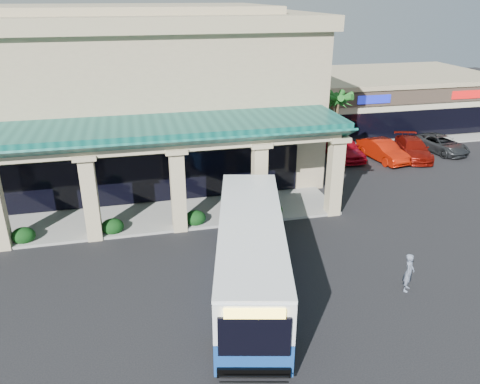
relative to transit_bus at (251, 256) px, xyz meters
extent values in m
plane|color=black|center=(0.58, 1.08, -1.64)|extent=(110.00, 110.00, 0.00)
imported|color=slate|center=(6.66, -1.70, -0.75)|extent=(0.75, 0.77, 1.78)
imported|color=#9E0714|center=(11.55, 15.62, -0.78)|extent=(2.03, 5.04, 1.72)
imported|color=#AD1806|center=(14.29, 14.40, -0.85)|extent=(2.44, 5.02, 1.59)
imported|color=maroon|center=(16.93, 14.41, -0.89)|extent=(3.39, 5.55, 1.50)
imported|color=#2A2C2F|center=(19.97, 15.21, -0.96)|extent=(3.23, 5.30, 1.37)
camera|label=1|loc=(-4.42, -16.88, 10.41)|focal=35.00mm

